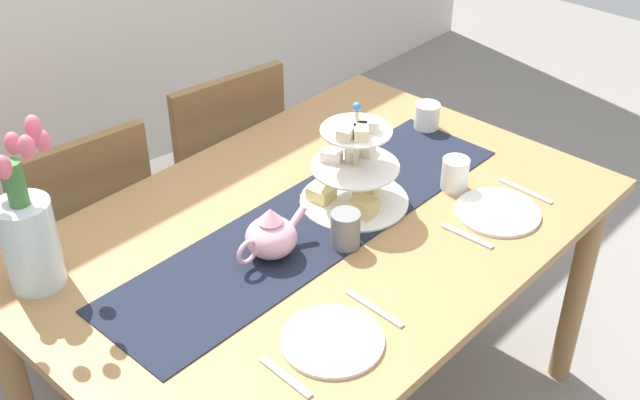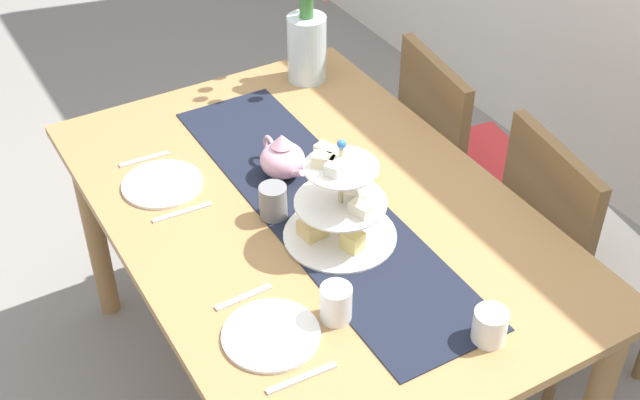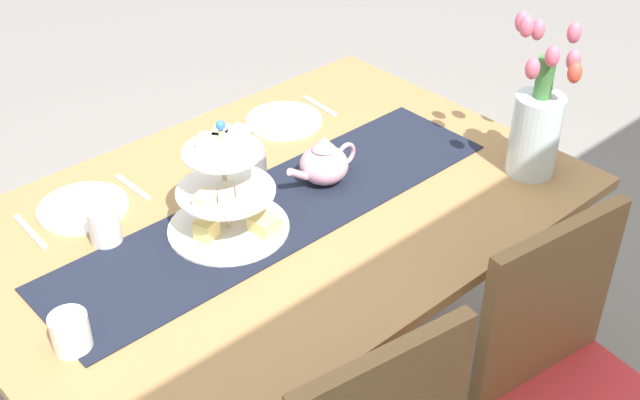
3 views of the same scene
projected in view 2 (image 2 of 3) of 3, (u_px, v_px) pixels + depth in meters
ground_plane at (314, 391)px, 2.81m from camera, size 8.00×8.00×0.00m
dining_table at (313, 237)px, 2.39m from camera, size 1.56×1.05×0.78m
chair_left at (456, 157)px, 3.00m from camera, size 0.47×0.47×0.91m
chair_right at (569, 249)px, 2.61m from camera, size 0.48×0.48×0.91m
table_runner at (319, 206)px, 2.33m from camera, size 1.27×0.32×0.00m
tiered_cake_stand at (340, 208)px, 2.17m from camera, size 0.30×0.30×0.30m
teapot at (282, 158)px, 2.41m from camera, size 0.24×0.13×0.14m
tulip_vase at (307, 38)px, 2.79m from camera, size 0.23×0.20×0.45m
cream_jug at (490, 326)px, 1.92m from camera, size 0.08×0.08×0.08m
dinner_plate_left at (162, 184)px, 2.41m from camera, size 0.23×0.23×0.01m
fork_left at (144, 159)px, 2.51m from camera, size 0.02×0.15×0.01m
knife_left at (182, 212)px, 2.31m from camera, size 0.02×0.17×0.01m
dinner_plate_right at (271, 335)px, 1.95m from camera, size 0.23×0.23×0.01m
fork_right at (243, 297)px, 2.05m from camera, size 0.02×0.15×0.01m
knife_right at (302, 378)px, 1.85m from camera, size 0.02×0.17×0.01m
mug_grey at (273, 201)px, 2.27m from camera, size 0.08×0.08×0.09m
mug_white_text at (336, 303)px, 1.97m from camera, size 0.08×0.08×0.09m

